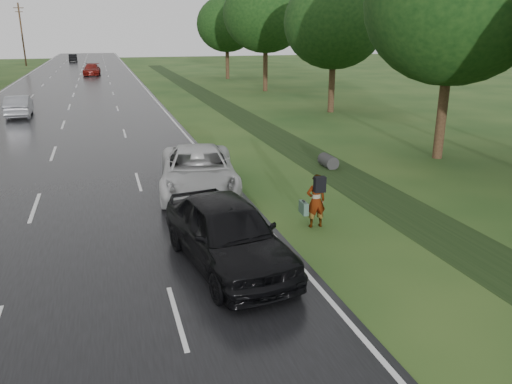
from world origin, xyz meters
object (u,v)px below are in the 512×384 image
(pedestrian, at_px, (315,200))
(white_pickup, at_px, (198,171))
(silver_sedan, at_px, (19,106))
(dark_sedan, at_px, (227,233))

(pedestrian, bearing_deg, white_pickup, -55.80)
(silver_sedan, bearing_deg, dark_sedan, 104.82)
(pedestrian, relative_size, dark_sedan, 0.32)
(dark_sedan, relative_size, silver_sedan, 1.17)
(white_pickup, bearing_deg, silver_sedan, 120.95)
(pedestrian, xyz_separation_m, silver_sedan, (-11.17, 24.44, -0.09))
(dark_sedan, xyz_separation_m, silver_sedan, (-8.06, 26.24, -0.15))
(silver_sedan, bearing_deg, pedestrian, 112.30)
(pedestrian, height_order, white_pickup, white_pickup)
(white_pickup, relative_size, dark_sedan, 1.13)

